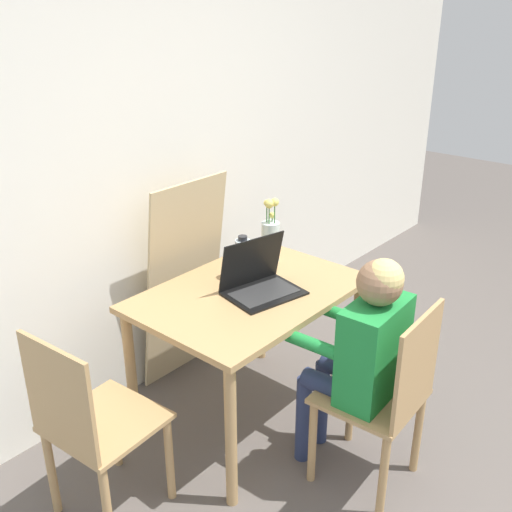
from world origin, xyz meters
name	(u,v)px	position (x,y,z in m)	size (l,w,h in m)	color
wall_back	(147,159)	(0.00, 2.23, 1.25)	(6.40, 0.05, 2.50)	white
dining_table	(249,309)	(0.00, 1.55, 0.63)	(1.05, 0.74, 0.73)	tan
chair_occupied	(385,397)	(0.03, 0.82, 0.46)	(0.42, 0.42, 0.88)	tan
chair_spare	(92,426)	(-0.88, 1.60, 0.46)	(0.43, 0.43, 0.88)	tan
person_seated	(364,345)	(0.02, 0.93, 0.67)	(0.37, 0.44, 1.07)	#1E8438
laptop	(259,280)	(0.02, 1.51, 0.79)	(0.39, 0.32, 0.26)	black
flower_vase	(270,237)	(0.34, 1.69, 0.86)	(0.09, 0.09, 0.34)	silver
water_bottle	(243,259)	(0.08, 1.66, 0.84)	(0.07, 0.07, 0.22)	silver
cardboard_panel	(185,282)	(0.08, 2.08, 0.58)	(0.52, 0.18, 1.16)	tan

